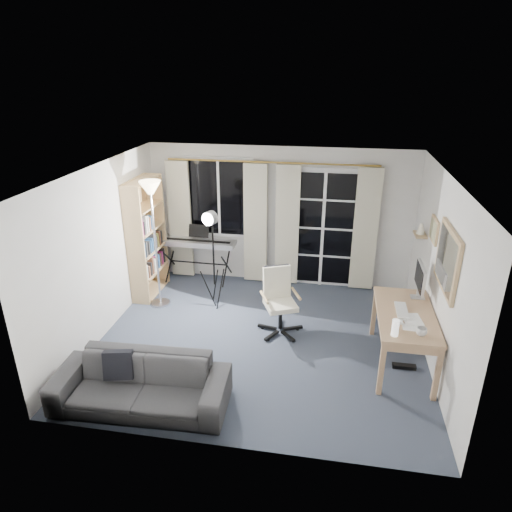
{
  "coord_description": "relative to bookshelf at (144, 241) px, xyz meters",
  "views": [
    {
      "loc": [
        0.88,
        -5.45,
        3.61
      ],
      "look_at": [
        -0.13,
        0.35,
        1.14
      ],
      "focal_mm": 32.0,
      "sensor_mm": 36.0,
      "label": 1
    }
  ],
  "objects": [
    {
      "name": "desk_clutter",
      "position": [
        3.94,
        -1.6,
        -0.34
      ],
      "size": [
        0.44,
        0.85,
        0.95
      ],
      "rotation": [
        0.0,
        0.0,
        -0.0
      ],
      "color": "white",
      "rests_on": "desk"
    },
    {
      "name": "curtains",
      "position": [
        1.99,
        0.74,
        0.16
      ],
      "size": [
        3.6,
        0.07,
        2.13
      ],
      "color": "gold",
      "rests_on": "floor"
    },
    {
      "name": "wall_shelf",
      "position": [
        4.29,
        -0.09,
        0.48
      ],
      "size": [
        0.16,
        0.3,
        0.18
      ],
      "color": "tan",
      "rests_on": "floor"
    },
    {
      "name": "window",
      "position": [
        1.08,
        0.83,
        0.57
      ],
      "size": [
        1.2,
        0.08,
        1.4
      ],
      "color": "white",
      "rests_on": "floor"
    },
    {
      "name": "studio_light",
      "position": [
        1.21,
        -0.28,
        0.37
      ],
      "size": [
        0.37,
        0.37,
        1.63
      ],
      "rotation": [
        0.0,
        0.0,
        -0.37
      ],
      "color": "black",
      "rests_on": "floor"
    },
    {
      "name": "mug",
      "position": [
        4.11,
        -1.87,
        -0.12
      ],
      "size": [
        0.12,
        0.1,
        0.12
      ],
      "primitive_type": "imported",
      "rotation": [
        0.0,
        0.0,
        -0.0
      ],
      "color": "silver",
      "rests_on": "desk"
    },
    {
      "name": "bookshelf",
      "position": [
        0.0,
        0.0,
        0.0
      ],
      "size": [
        0.33,
        0.92,
        1.96
      ],
      "rotation": [
        0.0,
        0.0,
        -0.02
      ],
      "color": "tan",
      "rests_on": "floor"
    },
    {
      "name": "keyboard_piano",
      "position": [
        0.73,
        0.56,
        -0.2
      ],
      "size": [
        1.35,
        0.67,
        0.97
      ],
      "rotation": [
        0.0,
        0.0,
        -0.02
      ],
      "color": "black",
      "rests_on": "floor"
    },
    {
      "name": "office_chair",
      "position": [
        2.33,
        -0.79,
        -0.37
      ],
      "size": [
        0.67,
        0.65,
        0.96
      ],
      "rotation": [
        0.0,
        0.0,
        0.42
      ],
      "color": "black",
      "rests_on": "floor"
    },
    {
      "name": "sofa",
      "position": [
        1.0,
        -2.69,
        -0.55
      ],
      "size": [
        1.99,
        0.66,
        0.77
      ],
      "rotation": [
        0.0,
        0.0,
        0.04
      ],
      "color": "#2E2E31",
      "rests_on": "floor"
    },
    {
      "name": "french_door",
      "position": [
        2.88,
        0.83,
        0.09
      ],
      "size": [
        1.32,
        0.09,
        2.11
      ],
      "color": "white",
      "rests_on": "floor"
    },
    {
      "name": "monitor",
      "position": [
        4.2,
        -0.92,
        0.1
      ],
      "size": [
        0.18,
        0.54,
        0.47
      ],
      "rotation": [
        0.0,
        0.0,
        -0.0
      ],
      "color": "silver",
      "rests_on": "desk"
    },
    {
      "name": "torchiere_lamp",
      "position": [
        0.35,
        -0.37,
        0.71
      ],
      "size": [
        0.35,
        0.35,
        2.04
      ],
      "rotation": [
        0.0,
        0.0,
        0.08
      ],
      "color": "#B2B2B7",
      "rests_on": "floor"
    },
    {
      "name": "desk",
      "position": [
        4.01,
        -1.37,
        -0.27
      ],
      "size": [
        0.7,
        1.4,
        0.75
      ],
      "rotation": [
        0.0,
        0.0,
        -0.0
      ],
      "color": "#9D7751",
      "rests_on": "floor"
    },
    {
      "name": "floor",
      "position": [
        2.13,
        -1.14,
        -0.94
      ],
      "size": [
        4.5,
        4.0,
        0.02
      ],
      "primitive_type": "cube",
      "color": "#3B4456",
      "rests_on": "ground"
    },
    {
      "name": "wall_mirror",
      "position": [
        4.35,
        -1.49,
        0.62
      ],
      "size": [
        0.04,
        0.94,
        0.74
      ],
      "color": "tan",
      "rests_on": "floor"
    },
    {
      "name": "framed_print",
      "position": [
        4.35,
        -0.59,
        0.67
      ],
      "size": [
        0.03,
        0.42,
        0.32
      ],
      "color": "tan",
      "rests_on": "floor"
    }
  ]
}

